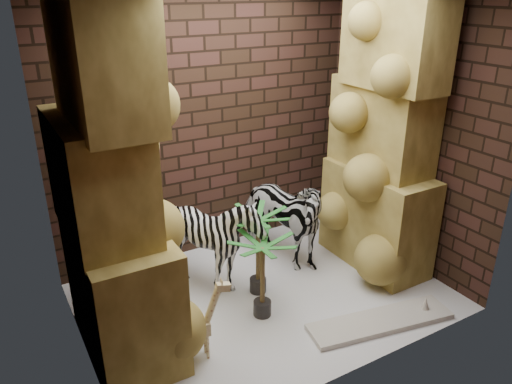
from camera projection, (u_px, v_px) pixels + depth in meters
floor at (265, 296)px, 5.02m from camera, size 3.50×3.50×0.00m
wall_back at (208, 124)px, 5.43m from camera, size 3.50×0.00×3.50m
wall_front at (360, 206)px, 3.44m from camera, size 3.50×0.00×3.50m
wall_left at (62, 195)px, 3.63m from camera, size 0.00×3.00×3.00m
wall_right at (408, 129)px, 5.24m from camera, size 0.00×3.00×3.00m
rock_pillar_left at (110, 186)px, 3.79m from camera, size 0.68×1.30×3.00m
rock_pillar_right at (385, 134)px, 5.09m from camera, size 0.58×1.25×3.00m
zebra_right at (279, 210)px, 5.40m from camera, size 0.87×1.21×1.28m
zebra_left at (214, 245)px, 4.99m from camera, size 1.16×1.30×0.99m
giraffe_toy at (194, 322)px, 4.05m from camera, size 0.40×0.19×0.75m
palm_front at (258, 252)px, 4.93m from camera, size 0.36×0.36×0.91m
palm_back at (262, 278)px, 4.58m from camera, size 0.36×0.36×0.83m
surfboard at (380, 321)px, 4.61m from camera, size 1.43×0.59×0.05m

